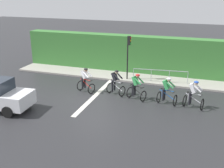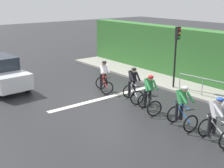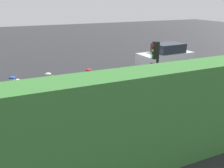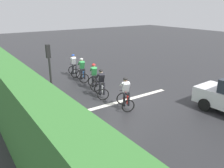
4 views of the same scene
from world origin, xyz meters
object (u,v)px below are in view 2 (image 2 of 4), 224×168
cyclist_lead (216,121)px  pedestrian_railing_kerbside (215,85)px  car_white (0,73)px  traffic_light_near_crossing (176,48)px  cyclist_second (182,107)px  cyclist_trailing (104,77)px  cyclist_fourth (133,85)px  cyclist_mid (149,94)px

cyclist_lead → pedestrian_railing_kerbside: bearing=-145.9°
car_white → pedestrian_railing_kerbside: car_white is taller
traffic_light_near_crossing → pedestrian_railing_kerbside: traffic_light_near_crossing is taller
cyclist_lead → traffic_light_near_crossing: bearing=-126.3°
cyclist_lead → cyclist_second: bearing=-93.5°
cyclist_second → traffic_light_near_crossing: (-3.46, -3.32, 1.43)m
car_white → pedestrian_railing_kerbside: 11.01m
cyclist_second → pedestrian_railing_kerbside: size_ratio=0.43×
cyclist_trailing → cyclist_second: bearing=86.6°
pedestrian_railing_kerbside → car_white: bearing=-48.5°
cyclist_fourth → traffic_light_near_crossing: bearing=179.4°
cyclist_lead → cyclist_trailing: same height
car_white → traffic_light_near_crossing: size_ratio=1.25×
traffic_light_near_crossing → cyclist_trailing: bearing=-33.4°
cyclist_trailing → traffic_light_near_crossing: 4.02m
cyclist_fourth → traffic_light_near_crossing: 3.28m
car_white → pedestrian_railing_kerbside: (-7.29, 8.24, -0.07)m
cyclist_second → pedestrian_railing_kerbside: bearing=-165.2°
car_white → traffic_light_near_crossing: bearing=140.9°
traffic_light_near_crossing → pedestrian_railing_kerbside: size_ratio=0.86×
cyclist_trailing → pedestrian_railing_kerbside: 5.50m
cyclist_fourth → cyclist_trailing: 2.05m
cyclist_trailing → pedestrian_railing_kerbside: bearing=125.9°
cyclist_lead → car_white: size_ratio=0.40×
cyclist_second → cyclist_fourth: size_ratio=1.00×
cyclist_mid → traffic_light_near_crossing: bearing=-156.8°
cyclist_mid → pedestrian_railing_kerbside: 3.54m
cyclist_second → cyclist_trailing: (-0.32, -5.39, 0.00)m
cyclist_lead → cyclist_fourth: size_ratio=1.00×
traffic_light_near_crossing → cyclist_fourth: bearing=-0.6°
cyclist_mid → pedestrian_railing_kerbside: size_ratio=0.43×
cyclist_second → pedestrian_railing_kerbside: 3.67m
traffic_light_near_crossing → pedestrian_railing_kerbside: 2.78m
car_white → cyclist_lead: bearing=108.8°
cyclist_lead → traffic_light_near_crossing: 6.18m
cyclist_trailing → cyclist_fourth: bearing=95.3°
cyclist_second → cyclist_fourth: (-0.51, -3.35, 0.00)m
car_white → traffic_light_near_crossing: 9.39m
cyclist_mid → car_white: 8.26m
cyclist_mid → traffic_light_near_crossing: size_ratio=0.50×
cyclist_fourth → cyclist_second: bearing=81.4°
cyclist_trailing → traffic_light_near_crossing: size_ratio=0.50×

